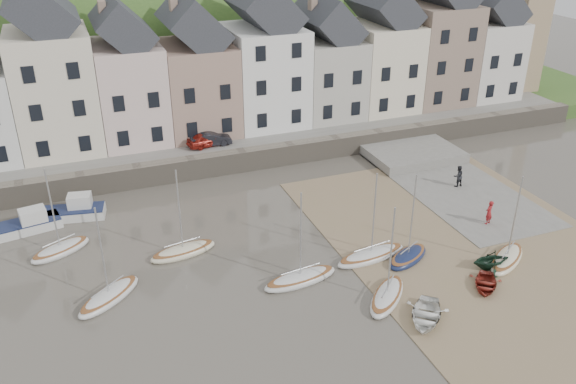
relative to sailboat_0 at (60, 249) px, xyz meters
name	(u,v)px	position (x,y,z in m)	size (l,w,h in m)	color
ground	(323,275)	(15.07, -8.60, -0.27)	(160.00, 160.00, 0.00)	#474238
quay_land	(200,109)	(15.07, 23.40, 0.48)	(90.00, 30.00, 1.50)	#375823
quay_street	(230,139)	(15.07, 11.90, 1.28)	(70.00, 7.00, 0.10)	slate
seawall	(242,160)	(15.07, 8.40, 0.63)	(70.00, 1.20, 1.80)	slate
beach	(470,242)	(26.07, -8.60, -0.24)	(18.00, 26.00, 0.06)	#7E6C4D
slipway	(451,184)	(30.07, -0.60, -0.21)	(8.00, 18.00, 0.12)	slate
hillside	(135,173)	(10.08, 51.40, -18.26)	(134.40, 84.00, 84.00)	#375823
townhouse_terrace	(235,64)	(16.83, 15.40, 7.06)	(61.05, 8.00, 13.93)	white
church_spire	(530,1)	(49.62, 15.40, 10.79)	(4.00, 4.00, 18.00)	#997F60
sailboat_0	(60,249)	(0.00, 0.00, 0.00)	(4.36, 3.25, 6.32)	silver
sailboat_1	(109,296)	(2.45, -6.39, 0.00)	(4.52, 4.12, 6.32)	silver
sailboat_2	(183,251)	(7.51, -3.08, 0.00)	(4.70, 2.30, 6.32)	beige
sailboat_3	(300,278)	(13.52, -8.73, 0.00)	(5.05, 2.12, 6.32)	silver
sailboat_4	(371,255)	(18.78, -7.98, -0.01)	(5.30, 2.19, 6.32)	silver
sailboat_5	(408,257)	(20.92, -8.98, 0.00)	(4.01, 3.08, 6.32)	#151F42
sailboat_6	(387,296)	(17.56, -12.19, 0.00)	(4.23, 4.15, 6.32)	silver
sailboat_7	(507,259)	(26.73, -11.47, 0.00)	(4.57, 3.70, 6.32)	beige
motorboat_0	(26,224)	(-2.08, 3.82, 0.32)	(5.16, 2.61, 1.70)	silver
motorboat_2	(74,210)	(1.13, 4.76, 0.32)	(4.92, 2.56, 1.70)	silver
rowboat_white	(426,315)	(18.57, -14.66, 0.15)	(2.42, 3.38, 0.70)	white
rowboat_green	(491,260)	(25.20, -11.75, 0.44)	(2.13, 2.46, 1.30)	black
rowboat_red	(485,284)	(23.61, -13.34, 0.07)	(1.92, 2.69, 0.56)	maroon
person_red	(489,212)	(28.65, -7.05, 0.75)	(0.66, 0.43, 1.80)	maroon
person_dark	(458,176)	(30.26, -1.12, 0.74)	(0.86, 0.67, 1.76)	black
car_left	(208,139)	(12.83, 10.90, 1.95)	(1.46, 3.64, 1.24)	maroon
car_right	(211,139)	(13.08, 10.90, 1.92)	(1.25, 3.58, 1.18)	black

